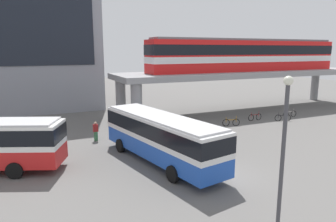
# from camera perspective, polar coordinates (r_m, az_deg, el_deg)

# --- Properties ---
(ground_plane) EXTENTS (120.00, 120.00, 0.00)m
(ground_plane) POSITION_cam_1_polar(r_m,az_deg,el_deg) (28.06, -1.80, -4.32)
(ground_plane) COLOR #605E5B
(elevated_platform) EXTENTS (32.87, 7.07, 4.96)m
(elevated_platform) POSITION_cam_1_polar(r_m,az_deg,el_deg) (39.61, 14.23, 6.25)
(elevated_platform) COLOR gray
(elevated_platform) RESTS_ON ground_plane
(train) EXTENTS (25.66, 2.96, 3.84)m
(train) POSITION_cam_1_polar(r_m,az_deg,el_deg) (39.46, 14.36, 10.01)
(train) COLOR red
(train) RESTS_ON elevated_platform
(bus_main) EXTENTS (4.55, 11.32, 3.22)m
(bus_main) POSITION_cam_1_polar(r_m,az_deg,el_deg) (20.73, -1.38, -4.22)
(bus_main) COLOR #1E4CB2
(bus_main) RESTS_ON ground_plane
(bicycle_black) EXTENTS (1.70, 0.67, 1.04)m
(bicycle_black) POSITION_cam_1_polar(r_m,az_deg,el_deg) (35.40, 20.35, -1.17)
(bicycle_black) COLOR black
(bicycle_black) RESTS_ON ground_plane
(bicycle_red) EXTENTS (1.79, 0.10, 1.04)m
(bicycle_red) POSITION_cam_1_polar(r_m,az_deg,el_deg) (34.82, 15.67, -1.08)
(bicycle_red) COLOR black
(bicycle_red) RESTS_ON ground_plane
(bicycle_brown) EXTENTS (1.79, 0.09, 1.04)m
(bicycle_brown) POSITION_cam_1_polar(r_m,az_deg,el_deg) (30.65, 3.15, -2.31)
(bicycle_brown) COLOR black
(bicycle_brown) RESTS_ON ground_plane
(bicycle_orange) EXTENTS (1.73, 0.57, 1.04)m
(bicycle_orange) POSITION_cam_1_polar(r_m,az_deg,el_deg) (31.73, 11.51, -2.06)
(bicycle_orange) COLOR black
(bicycle_orange) RESTS_ON ground_plane
(bicycle_silver) EXTENTS (1.79, 0.26, 1.04)m
(bicycle_silver) POSITION_cam_1_polar(r_m,az_deg,el_deg) (37.79, 21.45, -0.50)
(bicycle_silver) COLOR black
(bicycle_silver) RESTS_ON ground_plane
(pedestrian_by_bike_rack) EXTENTS (0.41, 0.32, 1.63)m
(pedestrian_by_bike_rack) POSITION_cam_1_polar(r_m,az_deg,el_deg) (26.65, -13.13, -3.76)
(pedestrian_by_bike_rack) COLOR #33663F
(pedestrian_by_bike_rack) RESTS_ON ground_plane
(lamp_post) EXTENTS (0.36, 0.36, 6.56)m
(lamp_post) POSITION_cam_1_polar(r_m,az_deg,el_deg) (12.77, 20.44, -6.11)
(lamp_post) COLOR #3F3F44
(lamp_post) RESTS_ON ground_plane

